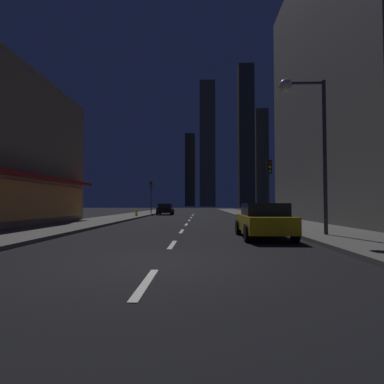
{
  "coord_description": "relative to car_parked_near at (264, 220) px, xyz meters",
  "views": [
    {
      "loc": [
        0.98,
        -7.56,
        1.43
      ],
      "look_at": [
        0.0,
        27.35,
        2.75
      ],
      "focal_mm": 28.99,
      "sensor_mm": 36.0,
      "label": 1
    }
  ],
  "objects": [
    {
      "name": "car_parked_near",
      "position": [
        0.0,
        0.0,
        0.0
      ],
      "size": [
        1.98,
        4.24,
        1.45
      ],
      "color": "gold",
      "rests_on": "ground"
    },
    {
      "name": "lane_marking_center",
      "position": [
        -3.6,
        10.79,
        -0.73
      ],
      "size": [
        0.16,
        38.6,
        0.01
      ],
      "color": "silver",
      "rests_on": "ground"
    },
    {
      "name": "street_lamp_right",
      "position": [
        1.78,
        0.12,
        4.33
      ],
      "size": [
        1.96,
        0.56,
        6.58
      ],
      "color": "#38383D",
      "rests_on": "sidewalk_right"
    },
    {
      "name": "traffic_light_near_right",
      "position": [
        1.9,
        7.56,
        2.45
      ],
      "size": [
        0.32,
        0.48,
        4.2
      ],
      "color": "#2D2D2D",
      "rests_on": "sidewalk_right"
    },
    {
      "name": "skyscraper_distant_mid",
      "position": [
        0.71,
        140.01,
        30.36
      ],
      "size": [
        7.62,
        7.18,
        62.21
      ],
      "primitive_type": "cube",
      "color": "brown",
      "rests_on": "ground"
    },
    {
      "name": "fire_hydrant_far_left",
      "position": [
        -9.5,
        19.99,
        -0.29
      ],
      "size": [
        0.42,
        0.3,
        0.65
      ],
      "color": "gold",
      "rests_on": "sidewalk_left"
    },
    {
      "name": "traffic_light_far_left",
      "position": [
        -9.1,
        27.18,
        2.45
      ],
      "size": [
        0.32,
        0.48,
        4.2
      ],
      "color": "#2D2D2D",
      "rests_on": "sidewalk_left"
    },
    {
      "name": "skyscraper_distant_slender",
      "position": [
        29.59,
        152.07,
        24.98
      ],
      "size": [
        6.66,
        8.12,
        51.45
      ],
      "primitive_type": "cube",
      "color": "#4A4637",
      "rests_on": "ground"
    },
    {
      "name": "building_apartment_right",
      "position": [
        10.9,
        10.59,
        9.75
      ],
      "size": [
        11.0,
        20.0,
        20.99
      ],
      "primitive_type": "cube",
      "color": "slate",
      "rests_on": "ground"
    },
    {
      "name": "skyscraper_distant_short",
      "position": [
        18.84,
        133.57,
        32.85
      ],
      "size": [
        7.25,
        8.13,
        67.18
      ],
      "primitive_type": "cube",
      "color": "#423F31",
      "rests_on": "ground"
    },
    {
      "name": "ground_plane",
      "position": [
        -3.6,
        26.59,
        -0.79
      ],
      "size": [
        78.0,
        136.0,
        0.1
      ],
      "primitive_type": "cube",
      "color": "black"
    },
    {
      "name": "sidewalk_right",
      "position": [
        3.4,
        26.59,
        -0.67
      ],
      "size": [
        4.0,
        76.0,
        0.15
      ],
      "primitive_type": "cube",
      "color": "#605E59",
      "rests_on": "ground"
    },
    {
      "name": "sidewalk_left",
      "position": [
        -10.6,
        26.59,
        -0.67
      ],
      "size": [
        4.0,
        76.0,
        0.15
      ],
      "primitive_type": "cube",
      "color": "#605E59",
      "rests_on": "ground"
    },
    {
      "name": "skyscraper_distant_tall",
      "position": [
        -8.29,
        152.55,
        18.61
      ],
      "size": [
        5.22,
        7.45,
        38.7
      ],
      "primitive_type": "cube",
      "color": "#312E24",
      "rests_on": "ground"
    },
    {
      "name": "car_parked_far",
      "position": [
        -7.2,
        27.07,
        0.0
      ],
      "size": [
        1.98,
        4.24,
        1.45
      ],
      "color": "black",
      "rests_on": "ground"
    }
  ]
}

